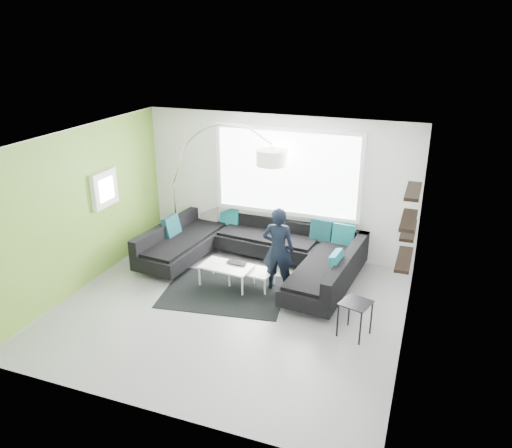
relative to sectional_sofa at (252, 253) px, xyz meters
The scene contains 9 objects.
ground 1.47m from the sectional_sofa, 84.15° to the right, with size 5.50×5.50×0.00m, color gray.
room_shell 1.89m from the sectional_sofa, 81.41° to the right, with size 5.54×5.04×2.82m.
sectional_sofa is the anchor object (origin of this frame).
rug 1.02m from the sectional_sofa, 99.38° to the right, with size 2.09×1.52×0.01m, color black.
coffee_table 0.64m from the sectional_sofa, 90.51° to the right, with size 1.16×0.67×0.38m, color silver.
arc_lamp 2.31m from the sectional_sofa, 160.68° to the left, with size 2.50×0.85×2.68m, color white, non-canonical shape.
side_table 2.64m from the sectional_sofa, 33.63° to the right, with size 0.41×0.41×0.56m, color black.
person 0.92m from the sectional_sofa, 35.85° to the right, with size 0.59×0.42×1.52m, color black.
laptop 0.60m from the sectional_sofa, 98.53° to the right, with size 0.39×0.27×0.03m, color black.
Camera 1 is at (2.87, -6.55, 4.34)m, focal length 35.00 mm.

